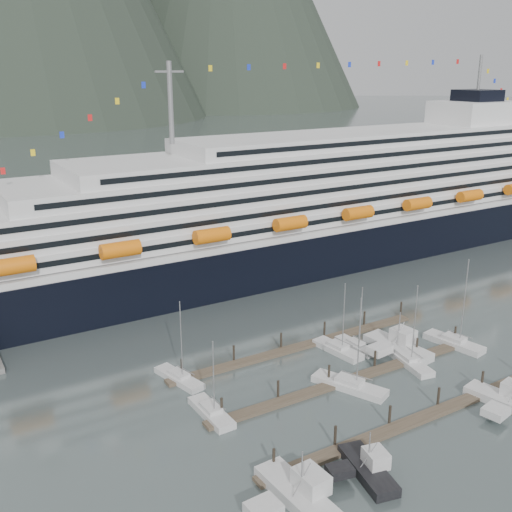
% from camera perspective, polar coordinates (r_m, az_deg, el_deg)
% --- Properties ---
extents(ground, '(1600.00, 1600.00, 0.00)m').
position_cam_1_polar(ground, '(94.02, 12.43, -11.57)').
color(ground, '#4D5A59').
rests_on(ground, ground).
extents(cruise_ship, '(210.00, 30.40, 50.30)m').
position_cam_1_polar(cruise_ship, '(147.47, 6.80, 4.46)').
color(cruise_ship, black).
rests_on(cruise_ship, ground).
extents(dock_near, '(48.18, 2.28, 3.20)m').
position_cam_1_polar(dock_near, '(84.84, 14.62, -14.96)').
color(dock_near, '#463B2D').
rests_on(dock_near, ground).
extents(dock_mid, '(48.18, 2.28, 3.20)m').
position_cam_1_polar(dock_mid, '(92.91, 8.86, -11.51)').
color(dock_mid, '#463B2D').
rests_on(dock_mid, ground).
extents(dock_far, '(48.18, 2.28, 3.20)m').
position_cam_1_polar(dock_far, '(102.00, 4.18, -8.55)').
color(dock_far, '#463B2D').
rests_on(dock_far, ground).
extents(sailboat_a, '(2.85, 9.20, 11.90)m').
position_cam_1_polar(sailboat_a, '(83.91, -4.28, -14.68)').
color(sailboat_a, silver).
rests_on(sailboat_a, ground).
extents(sailboat_b, '(7.32, 11.52, 15.11)m').
position_cam_1_polar(sailboat_b, '(90.81, 8.88, -12.14)').
color(sailboat_b, silver).
rests_on(sailboat_b, ground).
extents(sailboat_c, '(2.74, 8.33, 11.53)m').
position_cam_1_polar(sailboat_c, '(102.96, 9.48, -8.45)').
color(sailboat_c, silver).
rests_on(sailboat_c, ground).
extents(sailboat_d, '(4.49, 11.44, 14.03)m').
position_cam_1_polar(sailboat_d, '(99.84, 14.18, -9.62)').
color(sailboat_d, silver).
rests_on(sailboat_d, ground).
extents(sailboat_e, '(4.58, 9.75, 13.51)m').
position_cam_1_polar(sailboat_e, '(92.55, -7.34, -11.48)').
color(sailboat_e, silver).
rests_on(sailboat_e, ground).
extents(sailboat_f, '(4.02, 9.69, 12.89)m').
position_cam_1_polar(sailboat_f, '(101.14, 7.80, -8.84)').
color(sailboat_f, silver).
rests_on(sailboat_f, ground).
extents(sailboat_h, '(4.92, 10.67, 16.16)m').
position_cam_1_polar(sailboat_h, '(107.78, 18.32, -7.88)').
color(sailboat_h, silver).
rests_on(sailboat_h, ground).
extents(trawler_a, '(9.53, 13.20, 7.17)m').
position_cam_1_polar(trawler_a, '(69.63, 4.23, -21.89)').
color(trawler_a, silver).
rests_on(trawler_a, ground).
extents(trawler_b, '(7.71, 9.96, 6.14)m').
position_cam_1_polar(trawler_b, '(74.45, 10.53, -19.28)').
color(trawler_b, black).
rests_on(trawler_b, ground).
extents(trawler_c, '(9.50, 13.16, 6.48)m').
position_cam_1_polar(trawler_c, '(92.12, 23.13, -12.71)').
color(trawler_c, silver).
rests_on(trawler_c, ground).
extents(trawler_e, '(9.38, 12.29, 7.78)m').
position_cam_1_polar(trawler_e, '(102.83, 13.29, -8.38)').
color(trawler_e, silver).
rests_on(trawler_e, ground).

